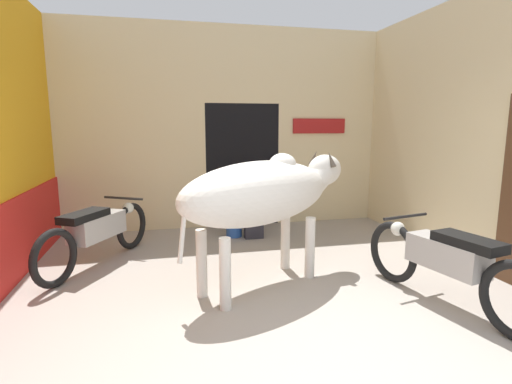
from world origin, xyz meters
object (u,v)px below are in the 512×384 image
cow (266,193)px  motorcycle_far (97,231)px  shopkeeper_seated (252,199)px  plastic_stool (234,223)px  motorcycle_near (447,261)px

cow → motorcycle_far: bearing=151.0°
motorcycle_far → cow: bearing=-29.0°
shopkeeper_seated → plastic_stool: (-0.28, 0.04, -0.37)m
cow → motorcycle_far: 2.19m
cow → motorcycle_near: 1.86m
cow → motorcycle_far: cow is taller
motorcycle_near → motorcycle_far: motorcycle_near is taller
cow → shopkeeper_seated: size_ratio=2.00×
motorcycle_near → shopkeeper_seated: (-1.26, 2.77, 0.13)m
shopkeeper_seated → motorcycle_far: bearing=-158.4°
motorcycle_near → motorcycle_far: 3.89m
shopkeeper_seated → plastic_stool: size_ratio=2.85×
shopkeeper_seated → plastic_stool: shopkeeper_seated is taller
cow → plastic_stool: 2.06m
shopkeeper_seated → plastic_stool: bearing=171.3°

